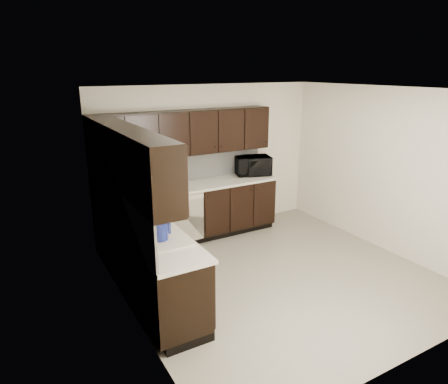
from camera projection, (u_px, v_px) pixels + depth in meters
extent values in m
plane|color=gray|center=(276.00, 275.00, 5.53)|extent=(4.00, 4.00, 0.00)
plane|color=white|center=(284.00, 90.00, 4.79)|extent=(4.00, 4.00, 0.00)
cube|color=silver|center=(209.00, 160.00, 6.82)|extent=(4.00, 0.02, 2.50)
cube|color=silver|center=(128.00, 216.00, 4.21)|extent=(0.02, 4.00, 2.50)
cube|color=silver|center=(385.00, 170.00, 6.10)|extent=(0.02, 4.00, 2.50)
cube|color=silver|center=(419.00, 246.00, 3.50)|extent=(4.00, 0.02, 2.50)
cube|color=black|center=(191.00, 214.00, 6.57)|extent=(3.00, 0.60, 0.90)
cube|color=black|center=(150.00, 266.00, 4.84)|extent=(0.60, 2.20, 0.90)
cube|color=black|center=(190.00, 235.00, 6.72)|extent=(3.00, 0.54, 0.10)
cube|color=black|center=(154.00, 294.00, 4.98)|extent=(0.54, 2.20, 0.10)
cube|color=beige|center=(190.00, 186.00, 6.43)|extent=(3.03, 0.63, 0.04)
cube|color=beige|center=(148.00, 230.00, 4.70)|extent=(0.63, 2.23, 0.04)
cube|color=#B5B5B1|center=(182.00, 167.00, 6.59)|extent=(3.00, 0.02, 0.48)
cube|color=#B5B5B1|center=(115.00, 206.00, 4.74)|extent=(0.02, 2.80, 0.48)
cube|color=black|center=(185.00, 133.00, 6.29)|extent=(3.00, 0.33, 0.70)
cube|color=black|center=(128.00, 159.00, 4.50)|extent=(0.33, 2.47, 0.70)
cube|color=beige|center=(187.00, 219.00, 6.22)|extent=(0.58, 0.02, 0.78)
cube|color=beige|center=(186.00, 198.00, 6.12)|extent=(0.58, 0.03, 0.08)
cylinder|color=black|center=(187.00, 198.00, 6.10)|extent=(0.04, 0.02, 0.04)
cube|color=beige|center=(158.00, 237.00, 4.46)|extent=(0.54, 0.82, 0.03)
cube|color=beige|center=(165.00, 250.00, 4.32)|extent=(0.42, 0.34, 0.16)
cube|color=beige|center=(153.00, 237.00, 4.65)|extent=(0.42, 0.34, 0.16)
cylinder|color=silver|center=(139.00, 230.00, 4.32)|extent=(0.03, 0.03, 0.26)
cylinder|color=silver|center=(142.00, 219.00, 4.30)|extent=(0.14, 0.02, 0.02)
cylinder|color=#B2B2B7|center=(165.00, 248.00, 4.31)|extent=(0.20, 0.20, 0.10)
imported|color=black|center=(253.00, 166.00, 7.02)|extent=(0.69, 0.57, 0.33)
imported|color=gray|center=(157.00, 211.00, 4.98)|extent=(0.11, 0.12, 0.21)
imported|color=gray|center=(150.00, 237.00, 4.14)|extent=(0.12, 0.12, 0.26)
cube|color=#ACACAE|center=(158.00, 184.00, 6.12)|extent=(0.35, 0.29, 0.20)
cube|color=white|center=(124.00, 197.00, 5.54)|extent=(0.59, 0.52, 0.19)
cylinder|color=navy|center=(160.00, 230.00, 4.32)|extent=(0.22, 0.22, 0.26)
cylinder|color=#0D9792|center=(139.00, 200.00, 5.37)|extent=(0.11, 0.11, 0.22)
cylinder|color=silver|center=(148.00, 204.00, 5.04)|extent=(0.18, 0.18, 0.33)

